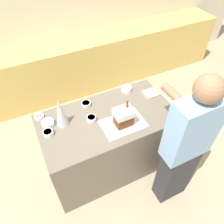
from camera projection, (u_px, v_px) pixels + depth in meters
ground_plane at (108, 163)px, 3.03m from camera, size 12.00×12.00×0.00m
wall_back at (51, 14)px, 3.41m from camera, size 8.00×0.05×2.60m
back_cabinet_block at (66, 69)px, 3.80m from camera, size 6.00×0.60×0.94m
kitchen_island at (108, 143)px, 2.70m from camera, size 1.49×0.80×0.93m
baking_tray at (123, 124)px, 2.30m from camera, size 0.46×0.30×0.01m
gingerbread_house at (124, 117)px, 2.22m from camera, size 0.20×0.15×0.28m
decorative_tree at (60, 113)px, 2.18m from camera, size 0.13×0.13×0.35m
candy_bowl_behind_tray at (48, 133)px, 2.18m from camera, size 0.10×0.10×0.05m
candy_bowl_center_rear at (39, 117)px, 2.35m from camera, size 0.10×0.10×0.04m
candy_bowl_near_tray_right at (91, 118)px, 2.33m from camera, size 0.10×0.10×0.05m
candy_bowl_far_left at (127, 89)px, 2.67m from camera, size 0.13×0.13×0.05m
candy_bowl_far_right at (86, 104)px, 2.49m from camera, size 0.11×0.11×0.04m
candy_bowl_beside_tree at (48, 123)px, 2.27m from camera, size 0.13×0.13×0.05m
cookbook at (151, 93)px, 2.64m from camera, size 0.17×0.15×0.02m
person at (184, 148)px, 2.11m from camera, size 0.46×0.58×1.77m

